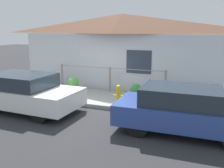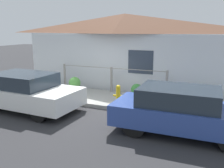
{
  "view_description": "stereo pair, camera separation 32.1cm",
  "coord_description": "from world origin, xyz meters",
  "px_view_note": "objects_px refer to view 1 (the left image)",
  "views": [
    {
      "loc": [
        3.89,
        -7.89,
        2.85
      ],
      "look_at": [
        0.76,
        0.3,
        0.9
      ],
      "focal_mm": 40.0,
      "sensor_mm": 36.0,
      "label": 1
    },
    {
      "loc": [
        4.19,
        -7.77,
        2.85
      ],
      "look_at": [
        0.76,
        0.3,
        0.9
      ],
      "focal_mm": 40.0,
      "sensor_mm": 36.0,
      "label": 2
    }
  ],
  "objects_px": {
    "car_left": "(25,92)",
    "fire_hydrant": "(118,95)",
    "potted_plant_near_hydrant": "(136,90)",
    "potted_plant_by_fence": "(73,84)",
    "car_right": "(185,110)",
    "potted_plant_corner": "(201,94)"
  },
  "relations": [
    {
      "from": "potted_plant_near_hydrant",
      "to": "potted_plant_corner",
      "type": "xyz_separation_m",
      "value": [
        2.47,
        0.31,
        -0.02
      ]
    },
    {
      "from": "potted_plant_near_hydrant",
      "to": "potted_plant_by_fence",
      "type": "distance_m",
      "value": 2.77
    },
    {
      "from": "potted_plant_near_hydrant",
      "to": "fire_hydrant",
      "type": "bearing_deg",
      "value": -103.6
    },
    {
      "from": "car_left",
      "to": "car_right",
      "type": "relative_size",
      "value": 1.02
    },
    {
      "from": "potted_plant_by_fence",
      "to": "car_left",
      "type": "bearing_deg",
      "value": -103.46
    },
    {
      "from": "fire_hydrant",
      "to": "potted_plant_near_hydrant",
      "type": "height_order",
      "value": "fire_hydrant"
    },
    {
      "from": "fire_hydrant",
      "to": "potted_plant_by_fence",
      "type": "distance_m",
      "value": 2.68
    },
    {
      "from": "car_left",
      "to": "fire_hydrant",
      "type": "bearing_deg",
      "value": 25.58
    },
    {
      "from": "car_right",
      "to": "potted_plant_by_fence",
      "type": "height_order",
      "value": "car_right"
    },
    {
      "from": "car_right",
      "to": "car_left",
      "type": "bearing_deg",
      "value": 179.37
    },
    {
      "from": "car_left",
      "to": "fire_hydrant",
      "type": "xyz_separation_m",
      "value": [
        3.03,
        1.31,
        -0.13
      ]
    },
    {
      "from": "car_left",
      "to": "fire_hydrant",
      "type": "height_order",
      "value": "car_left"
    },
    {
      "from": "potted_plant_near_hydrant",
      "to": "car_left",
      "type": "bearing_deg",
      "value": -142.42
    },
    {
      "from": "car_left",
      "to": "potted_plant_near_hydrant",
      "type": "bearing_deg",
      "value": 39.72
    },
    {
      "from": "car_right",
      "to": "potted_plant_near_hydrant",
      "type": "height_order",
      "value": "car_right"
    },
    {
      "from": "fire_hydrant",
      "to": "potted_plant_corner",
      "type": "distance_m",
      "value": 3.18
    },
    {
      "from": "car_right",
      "to": "potted_plant_by_fence",
      "type": "bearing_deg",
      "value": 153.34
    },
    {
      "from": "car_left",
      "to": "potted_plant_near_hydrant",
      "type": "relative_size",
      "value": 7.04
    },
    {
      "from": "fire_hydrant",
      "to": "potted_plant_corner",
      "type": "relative_size",
      "value": 1.46
    },
    {
      "from": "car_right",
      "to": "potted_plant_by_fence",
      "type": "distance_m",
      "value": 5.42
    },
    {
      "from": "car_right",
      "to": "potted_plant_corner",
      "type": "relative_size",
      "value": 7.51
    },
    {
      "from": "car_left",
      "to": "potted_plant_near_hydrant",
      "type": "height_order",
      "value": "car_left"
    }
  ]
}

